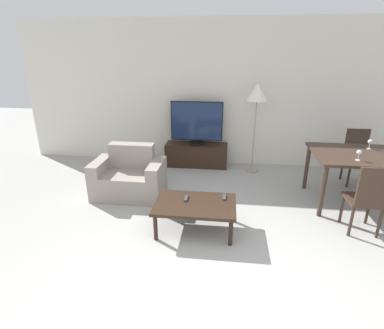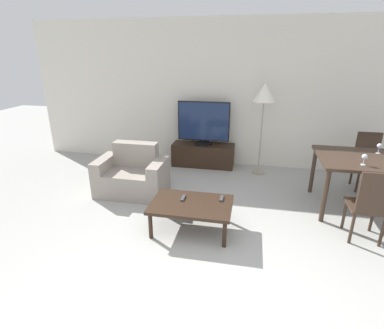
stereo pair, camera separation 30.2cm
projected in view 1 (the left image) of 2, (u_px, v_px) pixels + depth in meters
name	position (u px, v px, depth m)	size (l,w,h in m)	color
ground_plane	(203.00, 314.00, 2.59)	(18.00, 18.00, 0.00)	#9E9E99
wall_back	(222.00, 95.00, 5.66)	(7.82, 0.06, 2.70)	silver
armchair	(130.00, 178.00, 4.64)	(1.06, 0.67, 0.78)	gray
tv_stand	(197.00, 155.00, 5.87)	(1.19, 0.39, 0.44)	black
tv	(197.00, 123.00, 5.64)	(0.98, 0.32, 0.82)	black
coffee_table	(195.00, 206.00, 3.69)	(1.00, 0.66, 0.38)	black
dining_table	(364.00, 159.00, 4.23)	(1.39, 1.02, 0.77)	#38281E
dining_chair_near	(368.00, 197.00, 3.56)	(0.40, 0.40, 0.91)	#38281E
dining_chair_far	(357.00, 154.00, 5.03)	(0.40, 0.40, 0.91)	#38281E
floor_lamp	(257.00, 95.00, 5.17)	(0.38, 0.38, 1.62)	gray
remote_primary	(224.00, 197.00, 3.81)	(0.04, 0.15, 0.02)	#38383D
remote_secondary	(186.00, 198.00, 3.78)	(0.04, 0.15, 0.02)	#38383D
wine_glass_left	(359.00, 153.00, 3.91)	(0.07, 0.07, 0.15)	silver
wine_glass_center	(370.00, 142.00, 4.38)	(0.07, 0.07, 0.15)	silver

